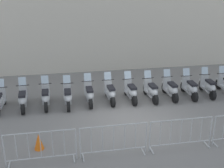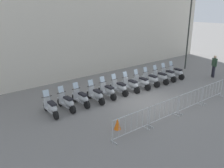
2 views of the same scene
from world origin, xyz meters
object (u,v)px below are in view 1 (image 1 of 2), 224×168
(motorcycle_2, at_px, (46,97))
(motorcycle_5, at_px, (110,93))
(barrier_segment_0, at_px, (41,148))
(motorcycle_6, at_px, (131,91))
(barrier_segment_1, at_px, (114,141))
(barrier_segment_2, at_px, (181,134))
(motorcycle_7, at_px, (151,91))
(motorcycle_10, at_px, (208,86))
(traffic_cone, at_px, (39,142))
(motorcycle_3, at_px, (68,97))
(motorcycle_1, at_px, (23,99))
(motorcycle_4, at_px, (89,94))
(motorcycle_8, at_px, (171,89))
(motorcycle_9, at_px, (190,88))

(motorcycle_2, relative_size, motorcycle_5, 1.00)
(motorcycle_5, xyz_separation_m, barrier_segment_0, (-3.49, -3.64, 0.07))
(motorcycle_6, bearing_deg, barrier_segment_1, -120.40)
(motorcycle_6, relative_size, barrier_segment_2, 0.82)
(motorcycle_5, relative_size, motorcycle_7, 1.00)
(motorcycle_10, bearing_deg, motorcycle_5, 169.73)
(motorcycle_7, height_order, motorcycle_10, same)
(motorcycle_5, relative_size, traffic_cone, 3.13)
(barrier_segment_0, relative_size, barrier_segment_2, 1.00)
(motorcycle_10, height_order, barrier_segment_0, motorcycle_10)
(motorcycle_3, bearing_deg, barrier_segment_0, -112.79)
(motorcycle_1, bearing_deg, motorcycle_3, -11.63)
(motorcycle_1, relative_size, motorcycle_5, 1.00)
(motorcycle_4, distance_m, motorcycle_5, 0.94)
(motorcycle_2, bearing_deg, motorcycle_3, -16.34)
(motorcycle_8, height_order, motorcycle_10, same)
(traffic_cone, bearing_deg, motorcycle_6, 30.89)
(motorcycle_4, xyz_separation_m, motorcycle_5, (0.93, -0.14, 0.00))
(motorcycle_7, bearing_deg, motorcycle_2, 169.52)
(motorcycle_1, distance_m, motorcycle_7, 5.65)
(motorcycle_1, height_order, motorcycle_7, same)
(motorcycle_6, bearing_deg, motorcycle_10, -9.73)
(motorcycle_8, bearing_deg, motorcycle_1, 170.38)
(motorcycle_3, distance_m, motorcycle_8, 4.71)
(motorcycle_9, height_order, motorcycle_10, same)
(motorcycle_5, height_order, motorcycle_9, same)
(motorcycle_5, bearing_deg, barrier_segment_1, -108.04)
(traffic_cone, bearing_deg, motorcycle_9, 16.39)
(motorcycle_9, bearing_deg, motorcycle_7, 170.24)
(motorcycle_6, relative_size, motorcycle_7, 1.00)
(barrier_segment_1, relative_size, barrier_segment_2, 1.00)
(motorcycle_3, height_order, motorcycle_10, same)
(motorcycle_7, height_order, motorcycle_8, same)
(motorcycle_1, xyz_separation_m, barrier_segment_1, (2.42, -4.56, 0.07))
(barrier_segment_1, bearing_deg, motorcycle_10, 28.02)
(barrier_segment_0, xyz_separation_m, barrier_segment_2, (4.37, -0.71, 0.00))
(motorcycle_7, distance_m, barrier_segment_0, 6.23)
(barrier_segment_1, bearing_deg, barrier_segment_0, 170.71)
(motorcycle_2, bearing_deg, traffic_cone, -101.78)
(motorcycle_9, bearing_deg, barrier_segment_0, -157.94)
(motorcycle_2, xyz_separation_m, barrier_segment_0, (-0.70, -4.09, 0.07))
(motorcycle_4, height_order, barrier_segment_0, motorcycle_4)
(motorcycle_10, xyz_separation_m, barrier_segment_0, (-8.11, -2.80, 0.07))
(traffic_cone, bearing_deg, barrier_segment_2, -19.18)
(motorcycle_1, height_order, motorcycle_4, same)
(traffic_cone, bearing_deg, motorcycle_10, 13.83)
(motorcycle_7, bearing_deg, barrier_segment_1, -131.24)
(motorcycle_8, relative_size, barrier_segment_1, 0.82)
(motorcycle_6, height_order, barrier_segment_1, motorcycle_6)
(motorcycle_10, distance_m, barrier_segment_0, 8.58)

